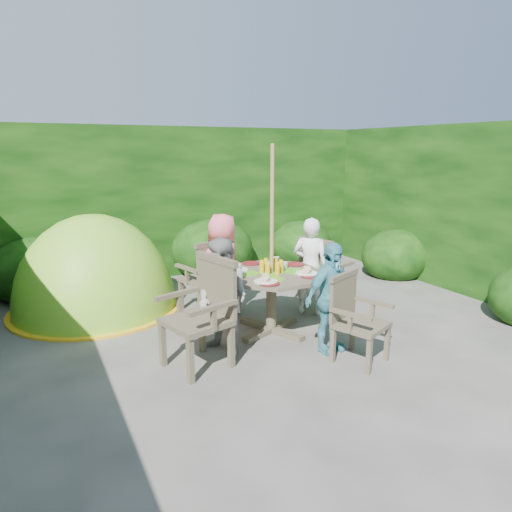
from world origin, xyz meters
name	(u,v)px	position (x,y,z in m)	size (l,w,h in m)	color
ground	(277,355)	(0.00, 0.00, 0.00)	(60.00, 60.00, 0.00)	#47443F
hedge_enclosure	(226,222)	(0.00, 1.33, 1.25)	(9.00, 9.00, 2.50)	black
patio_table	(272,282)	(0.26, 0.60, 0.62)	(1.66, 1.66, 0.89)	#433B2C
parasol_pole	(272,242)	(0.26, 0.60, 1.10)	(0.04, 0.04, 2.20)	olive
garden_chair_right	(322,272)	(1.27, 1.01, 0.51)	(0.66, 0.70, 0.96)	#433B2C
garden_chair_left	(204,311)	(-0.75, 0.18, 0.56)	(0.71, 0.76, 1.06)	#433B2C
garden_chair_back	(207,275)	(-0.17, 1.61, 0.51)	(0.68, 0.64, 0.95)	#433B2C
garden_chair_front	(355,317)	(0.67, -0.43, 0.47)	(0.66, 0.62, 0.87)	#433B2C
child_right	(310,267)	(1.00, 0.90, 0.65)	(0.47, 0.31, 1.29)	silver
child_left	(223,298)	(-0.49, 0.29, 0.63)	(0.61, 0.48, 1.26)	gray
child_back	(223,266)	(-0.05, 1.34, 0.68)	(0.66, 0.43, 1.35)	#EF626E
child_front	(330,298)	(0.56, -0.15, 0.60)	(0.71, 0.29, 1.20)	teal
dome_tent	(98,308)	(-1.48, 2.38, 0.00)	(2.37, 2.37, 2.61)	#87D729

